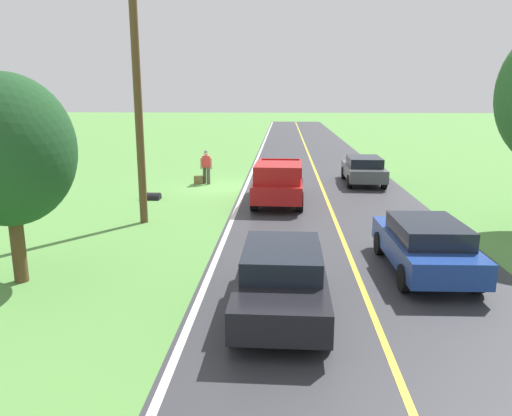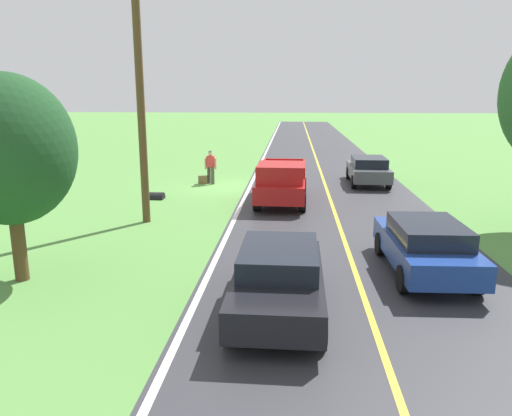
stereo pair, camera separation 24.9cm
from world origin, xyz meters
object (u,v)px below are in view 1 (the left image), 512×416
sedan_ahead_same_lane (282,278)px  tree_verge_side (7,151)px  utility_pole_roadside (138,103)px  sedan_mid_oncoming (425,244)px  sedan_near_oncoming (363,169)px  suitcase_carried (198,180)px  hitchhiker_walking (206,165)px  pickup_truck_passing (278,181)px

sedan_ahead_same_lane → tree_verge_side: tree_verge_side is taller
sedan_ahead_same_lane → tree_verge_side: (6.51, -1.37, 2.52)m
utility_pole_roadside → sedan_mid_oncoming: bearing=151.9°
sedan_mid_oncoming → sedan_near_oncoming: bearing=-91.9°
tree_verge_side → suitcase_carried: bearing=-98.7°
sedan_mid_oncoming → hitchhiker_walking: bearing=-58.7°
sedan_near_oncoming → tree_verge_side: size_ratio=0.87×
pickup_truck_passing → tree_verge_side: 11.55m
pickup_truck_passing → sedan_mid_oncoming: size_ratio=1.23×
pickup_truck_passing → suitcase_carried: bearing=-46.4°
hitchhiker_walking → suitcase_carried: (0.41, 0.11, -0.76)m
sedan_ahead_same_lane → sedan_near_oncoming: size_ratio=1.00×
hitchhiker_walking → sedan_mid_oncoming: size_ratio=0.39×
pickup_truck_passing → sedan_ahead_same_lane: bearing=91.0°
sedan_mid_oncoming → utility_pole_roadside: size_ratio=0.52×
hitchhiker_walking → utility_pole_roadside: size_ratio=0.21×
hitchhiker_walking → sedan_mid_oncoming: bearing=121.3°
utility_pole_roadside → suitcase_carried: bearing=-94.8°
pickup_truck_passing → sedan_near_oncoming: 6.68m
pickup_truck_passing → sedan_ahead_same_lane: 10.77m
suitcase_carried → sedan_mid_oncoming: bearing=29.2°
hitchhiker_walking → sedan_ahead_same_lane: bearing=104.6°
sedan_ahead_same_lane → sedan_mid_oncoming: same height
pickup_truck_passing → tree_verge_side: size_ratio=1.07×
sedan_near_oncoming → sedan_mid_oncoming: bearing=88.1°
suitcase_carried → pickup_truck_passing: (-4.20, 4.41, 0.75)m
hitchhiker_walking → tree_verge_side: tree_verge_side is taller
sedan_ahead_same_lane → pickup_truck_passing: bearing=-89.0°
pickup_truck_passing → sedan_ahead_same_lane: (-0.20, 10.77, -0.21)m
pickup_truck_passing → utility_pole_roadside: (4.86, 3.47, 3.29)m
sedan_mid_oncoming → utility_pole_roadside: bearing=-28.1°
sedan_near_oncoming → utility_pole_roadside: utility_pole_roadside is taller
suitcase_carried → sedan_ahead_same_lane: 15.80m
hitchhiker_walking → suitcase_carried: 0.88m
hitchhiker_walking → sedan_ahead_same_lane: size_ratio=0.39×
sedan_ahead_same_lane → sedan_mid_oncoming: 4.56m
sedan_near_oncoming → tree_verge_side: bearing=53.5°
tree_verge_side → sedan_ahead_same_lane: bearing=168.1°
suitcase_carried → tree_verge_side: bearing=-12.5°
suitcase_carried → tree_verge_side: size_ratio=0.09×
hitchhiker_walking → sedan_near_oncoming: hitchhiker_walking is taller
sedan_mid_oncoming → tree_verge_side: 10.62m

